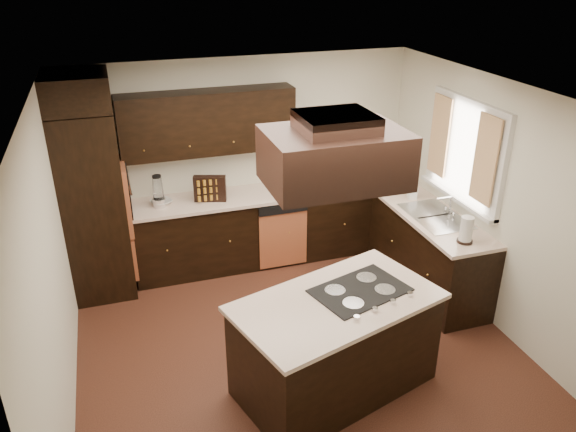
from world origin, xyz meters
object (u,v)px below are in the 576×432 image
(island, at_px, (335,346))
(range_hood, at_px, (335,158))
(spice_rack, at_px, (210,189))
(oven_column, at_px, (94,205))

(island, bearing_deg, range_hood, 93.27)
(range_hood, relative_size, spice_rack, 2.83)
(range_hood, distance_m, spice_rack, 2.60)
(oven_column, distance_m, range_hood, 3.13)
(oven_column, height_order, range_hood, range_hood)
(island, bearing_deg, oven_column, 112.37)
(oven_column, distance_m, island, 3.09)
(island, xyz_separation_m, range_hood, (-0.03, 0.09, 1.72))
(island, relative_size, range_hood, 1.60)
(oven_column, bearing_deg, range_hood, -50.26)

